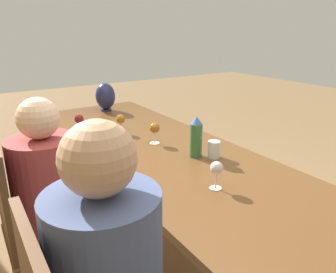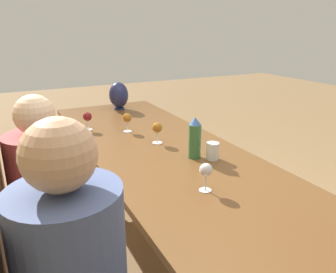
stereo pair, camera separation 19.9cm
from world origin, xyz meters
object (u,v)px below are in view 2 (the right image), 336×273
water_bottle (195,138)px  wine_glass_0 (87,117)px  water_tumbler (212,151)px  chair_far (32,219)px  wine_glass_5 (206,171)px  person_far (48,197)px  vase (119,95)px  wine_glass_7 (127,118)px  wine_glass_1 (157,128)px

water_bottle → wine_glass_0: (0.83, 0.43, -0.02)m
water_bottle → wine_glass_0: bearing=27.6°
water_tumbler → chair_far: (0.17, 1.00, -0.27)m
wine_glass_5 → person_far: person_far is taller
water_tumbler → person_far: (0.17, 0.90, -0.16)m
wine_glass_0 → person_far: bearing=151.5°
vase → chair_far: vase is taller
water_bottle → wine_glass_5: size_ratio=1.78×
water_bottle → wine_glass_7: (0.66, 0.18, -0.02)m
wine_glass_5 → chair_far: size_ratio=0.14×
wine_glass_0 → vase: bearing=-38.9°
chair_far → wine_glass_7: bearing=-53.0°
wine_glass_1 → water_tumbler: bearing=-156.9°
vase → wine_glass_0: bearing=141.1°
wine_glass_0 → person_far: person_far is taller
water_tumbler → wine_glass_1: wine_glass_1 is taller
wine_glass_0 → wine_glass_1: (-0.50, -0.34, 0.00)m
water_tumbler → wine_glass_0: (0.90, 0.51, 0.05)m
water_bottle → wine_glass_5: water_bottle is taller
vase → water_tumbler: bearing=-176.1°
water_tumbler → wine_glass_5: bearing=141.5°
wine_glass_5 → person_far: size_ratio=0.12×
wine_glass_1 → wine_glass_0: bearing=34.5°
vase → wine_glass_7: (-0.68, 0.17, -0.03)m
chair_far → wine_glass_5: bearing=-122.8°
chair_far → water_bottle: bearing=-96.4°
vase → person_far: size_ratio=0.22×
water_bottle → person_far: size_ratio=0.21×
wine_glass_1 → chair_far: chair_far is taller
vase → wine_glass_5: 1.73m
wine_glass_5 → wine_glass_0: bearing=12.4°
wine_glass_0 → wine_glass_5: (-1.21, -0.26, 0.00)m
vase → wine_glass_1: (-1.01, 0.07, -0.03)m
wine_glass_5 → wine_glass_1: bearing=-6.2°
water_bottle → vase: bearing=0.7°
water_tumbler → person_far: size_ratio=0.09×
wine_glass_7 → vase: bearing=-13.6°
water_bottle → water_tumbler: 0.13m
water_tumbler → person_far: bearing=79.3°
water_bottle → vase: vase is taller
water_bottle → vase: size_ratio=0.97×
vase → chair_far: bearing=144.0°
vase → person_far: bearing=146.9°
wine_glass_7 → person_far: size_ratio=0.12×
vase → wine_glass_1: 1.01m
wine_glass_7 → person_far: bearing=130.8°
person_far → vase: bearing=-33.1°
wine_glass_0 → wine_glass_5: 1.23m
water_tumbler → vase: 1.42m
wine_glass_1 → wine_glass_7: 0.34m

